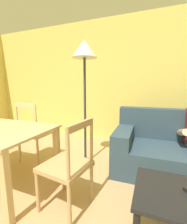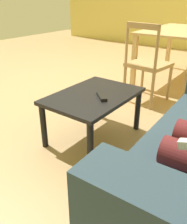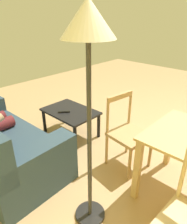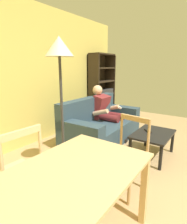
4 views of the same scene
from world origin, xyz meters
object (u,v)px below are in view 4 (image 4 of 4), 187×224
(couch, at_px, (100,125))
(dining_table, at_px, (68,186))
(tv_remote, at_px, (148,131))
(dining_chair_near_wall, at_px, (16,175))
(dining_chair_facing_couch, at_px, (126,155))
(floor_lamp, at_px, (60,61))
(person_lounging, at_px, (106,111))
(bookshelf, at_px, (101,93))
(coffee_table, at_px, (153,136))

(couch, height_order, dining_table, couch)
(tv_remote, bearing_deg, dining_table, 44.25)
(dining_chair_near_wall, height_order, dining_chair_facing_couch, dining_chair_near_wall)
(couch, bearing_deg, tv_remote, -94.77)
(floor_lamp, bearing_deg, person_lounging, 10.41)
(couch, xyz_separation_m, floor_lamp, (-1.35, -0.27, 1.25))
(person_lounging, xyz_separation_m, tv_remote, (-0.34, -1.05, -0.13))
(tv_remote, height_order, bookshelf, bookshelf)
(tv_remote, xyz_separation_m, dining_chair_facing_couch, (-1.07, -0.10, 0.02))
(person_lounging, height_order, coffee_table, person_lounging)
(couch, distance_m, dining_chair_near_wall, 2.22)
(person_lounging, distance_m, dining_chair_facing_couch, 1.82)
(dining_chair_near_wall, distance_m, floor_lamp, 1.38)
(tv_remote, distance_m, dining_chair_facing_couch, 1.07)
(person_lounging, relative_size, dining_table, 0.80)
(dining_chair_facing_couch, bearing_deg, coffee_table, 0.30)
(person_lounging, bearing_deg, dining_table, -154.56)
(coffee_table, height_order, bookshelf, bookshelf)
(tv_remote, relative_size, dining_chair_facing_couch, 0.19)
(dining_table, bearing_deg, person_lounging, 25.44)
(person_lounging, bearing_deg, floor_lamp, -169.59)
(bookshelf, height_order, dining_chair_near_wall, bookshelf)
(coffee_table, distance_m, floor_lamp, 1.93)
(coffee_table, height_order, dining_chair_facing_couch, dining_chair_facing_couch)
(bookshelf, bearing_deg, coffee_table, -126.04)
(dining_table, height_order, dining_chair_facing_couch, dining_chair_facing_couch)
(dining_table, bearing_deg, tv_remote, 2.77)
(couch, relative_size, tv_remote, 10.75)
(bookshelf, bearing_deg, dining_chair_facing_couch, -141.53)
(bookshelf, distance_m, dining_chair_facing_couch, 3.16)
(dining_chair_facing_couch, bearing_deg, person_lounging, 39.49)
(couch, bearing_deg, coffee_table, -95.49)
(tv_remote, distance_m, bookshelf, 2.34)
(person_lounging, distance_m, dining_table, 2.68)
(person_lounging, height_order, bookshelf, bookshelf)
(dining_chair_near_wall, relative_size, dining_chair_facing_couch, 1.06)
(person_lounging, relative_size, coffee_table, 1.37)
(tv_remote, height_order, dining_chair_near_wall, dining_chair_near_wall)
(dining_chair_near_wall, bearing_deg, dining_table, -89.89)
(floor_lamp, bearing_deg, dining_chair_near_wall, -168.42)
(bookshelf, distance_m, dining_chair_near_wall, 3.72)
(couch, bearing_deg, floor_lamp, -168.65)
(dining_table, bearing_deg, couch, 27.47)
(person_lounging, xyz_separation_m, dining_table, (-2.42, -1.15, 0.06))
(floor_lamp, bearing_deg, bookshelf, 22.37)
(tv_remote, relative_size, floor_lamp, 0.09)
(dining_chair_facing_couch, height_order, floor_lamp, floor_lamp)
(couch, bearing_deg, dining_chair_near_wall, -168.56)
(tv_remote, distance_m, floor_lamp, 1.86)
(tv_remote, bearing_deg, dining_chair_facing_couch, 47.10)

